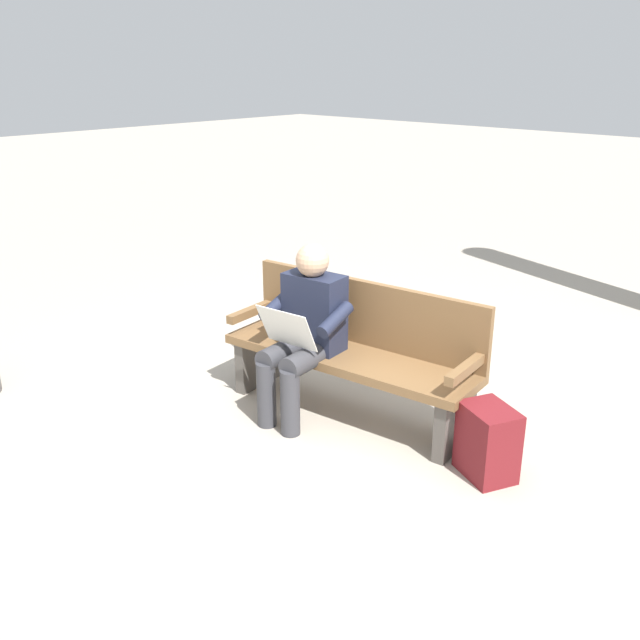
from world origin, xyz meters
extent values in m
plane|color=#A89E8E|center=(0.00, 0.00, 0.00)|extent=(40.00, 40.00, 0.00)
cube|color=brown|center=(0.00, 0.00, 0.42)|extent=(1.84, 0.69, 0.06)
cube|color=brown|center=(0.02, -0.21, 0.68)|extent=(1.79, 0.26, 0.45)
cube|color=brown|center=(-0.84, -0.10, 0.57)|extent=(0.12, 0.48, 0.06)
cube|color=brown|center=(0.84, 0.10, 0.57)|extent=(0.12, 0.48, 0.06)
cube|color=#4C4742|center=(-0.79, -0.09, 0.20)|extent=(0.13, 0.44, 0.39)
cube|color=#4C4742|center=(0.79, 0.09, 0.20)|extent=(0.13, 0.44, 0.39)
cube|color=#1E2338|center=(0.24, 0.08, 0.71)|extent=(0.42, 0.26, 0.52)
sphere|color=tan|center=(0.23, 0.10, 1.07)|extent=(0.22, 0.22, 0.22)
cylinder|color=#38383D|center=(0.11, 0.27, 0.47)|extent=(0.20, 0.43, 0.15)
cylinder|color=#38383D|center=(0.31, 0.30, 0.47)|extent=(0.20, 0.43, 0.15)
cylinder|color=#38383D|center=(0.09, 0.46, 0.23)|extent=(0.13, 0.13, 0.45)
cylinder|color=#38383D|center=(0.29, 0.49, 0.23)|extent=(0.13, 0.13, 0.45)
cylinder|color=#1E2338|center=(-0.01, 0.15, 0.74)|extent=(0.13, 0.32, 0.18)
cylinder|color=#1E2338|center=(0.46, 0.20, 0.74)|extent=(0.13, 0.32, 0.18)
cube|color=silver|center=(0.20, 0.38, 0.68)|extent=(0.41, 0.18, 0.27)
cube|color=maroon|center=(-1.09, 0.02, 0.22)|extent=(0.40, 0.37, 0.43)
cube|color=maroon|center=(-1.15, -0.11, 0.15)|extent=(0.23, 0.14, 0.20)
camera|label=1|loc=(-2.78, 3.28, 2.29)|focal=39.22mm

